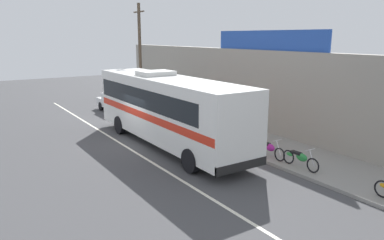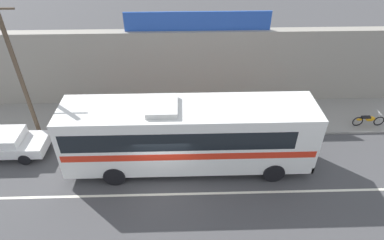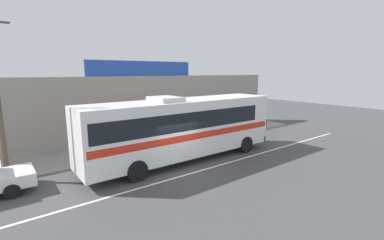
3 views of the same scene
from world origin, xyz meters
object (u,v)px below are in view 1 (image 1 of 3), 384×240
(intercity_bus, at_px, (166,106))
(motorcycle_red, at_px, (300,158))
(parked_car, at_px, (117,102))
(utility_pole, at_px, (140,57))
(pedestrian_near_shop, at_px, (244,123))
(motorcycle_green, at_px, (268,148))

(intercity_bus, height_order, motorcycle_red, intercity_bus)
(parked_car, relative_size, motorcycle_red, 2.28)
(utility_pole, height_order, motorcycle_red, utility_pole)
(parked_car, xyz_separation_m, utility_pole, (1.27, 1.43, 3.39))
(intercity_bus, height_order, parked_car, intercity_bus)
(intercity_bus, xyz_separation_m, pedestrian_near_shop, (2.17, 3.39, -0.93))
(intercity_bus, xyz_separation_m, parked_car, (-9.61, 1.12, -1.33))
(parked_car, bearing_deg, motorcycle_red, 5.87)
(intercity_bus, distance_m, utility_pole, 8.97)
(utility_pole, bearing_deg, parked_car, -131.56)
(parked_car, distance_m, motorcycle_red, 16.17)
(intercity_bus, height_order, motorcycle_green, intercity_bus)
(utility_pole, relative_size, motorcycle_green, 3.95)
(parked_car, bearing_deg, motorcycle_green, 6.21)
(parked_car, distance_m, motorcycle_green, 14.42)
(motorcycle_red, bearing_deg, motorcycle_green, -176.90)
(motorcycle_green, relative_size, pedestrian_near_shop, 1.14)
(motorcycle_red, xyz_separation_m, pedestrian_near_shop, (-4.30, 0.62, 0.57))
(parked_car, height_order, motorcycle_red, parked_car)
(pedestrian_near_shop, bearing_deg, parked_car, -169.10)
(intercity_bus, bearing_deg, pedestrian_near_shop, 57.34)
(utility_pole, distance_m, motorcycle_red, 15.24)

